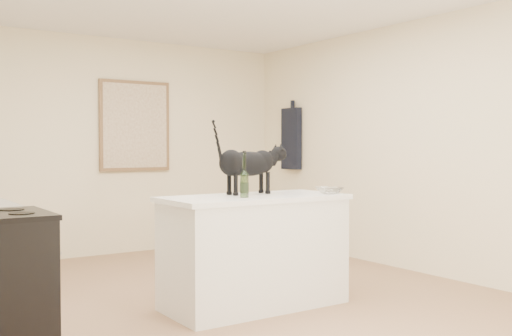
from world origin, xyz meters
name	(u,v)px	position (x,y,z in m)	size (l,w,h in m)	color
floor	(231,303)	(0.00, 0.00, 0.00)	(5.50, 5.50, 0.00)	#936A4E
wall_back	(111,146)	(0.00, 2.75, 1.30)	(4.50, 4.50, 0.00)	beige
wall_right	(417,146)	(2.25, 0.00, 1.30)	(5.50, 5.50, 0.00)	beige
island_base	(254,254)	(0.10, -0.20, 0.43)	(1.44, 0.67, 0.86)	white
island_top	(254,198)	(0.10, -0.20, 0.88)	(1.50, 0.70, 0.04)	white
artwork_frame	(135,126)	(0.30, 2.72, 1.55)	(0.90, 0.03, 1.10)	brown
artwork_canvas	(136,126)	(0.30, 2.70, 1.55)	(0.82, 0.00, 1.02)	beige
hanging_garment	(291,139)	(2.19, 2.05, 1.40)	(0.08, 0.34, 0.80)	black
black_cat	(248,167)	(0.12, -0.07, 1.13)	(0.65, 0.19, 0.45)	black
wine_bottle	(244,177)	(-0.07, -0.31, 1.06)	(0.07, 0.07, 0.32)	#2B5722
glass_bowl	(329,190)	(0.73, -0.39, 0.93)	(0.23, 0.23, 0.06)	white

